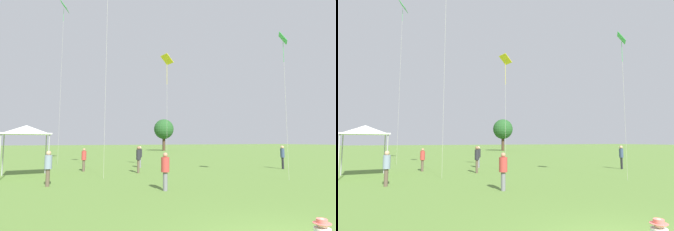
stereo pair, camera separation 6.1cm
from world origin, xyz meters
TOP-DOWN VIEW (x-y plane):
  - person_standing_1 at (1.78, 17.63)m, footprint 0.47×0.47m
  - person_standing_2 at (0.65, 14.11)m, footprint 0.42×0.42m
  - person_standing_3 at (-2.76, 16.61)m, footprint 0.48×0.48m
  - person_standing_4 at (12.01, 12.35)m, footprint 0.33×0.33m
  - person_standing_5 at (-4.91, 10.63)m, footprint 0.47×0.47m
  - person_standing_6 at (-0.02, 7.42)m, footprint 0.39×0.39m
  - canopy_tent at (-6.40, 15.03)m, footprint 3.06×3.06m
  - kite_0 at (2.98, 14.59)m, footprint 0.84×1.00m
  - kite_1 at (7.56, 7.63)m, footprint 0.80×0.81m
  - kite_3 at (-4.54, 23.07)m, footprint 1.04×1.38m
  - distant_tree_0 at (17.78, 52.76)m, footprint 4.57×4.57m

SIDE VIEW (x-z plane):
  - person_standing_6 at x=-0.02m, z-range 0.16..1.84m
  - person_standing_3 at x=-2.76m, z-range 0.16..1.84m
  - person_standing_5 at x=-4.91m, z-range 0.17..1.89m
  - person_standing_1 at x=1.78m, z-range 0.17..1.93m
  - person_standing_4 at x=12.01m, z-range 0.20..2.04m
  - person_standing_2 at x=0.65m, z-range 0.21..2.05m
  - canopy_tent at x=-6.40m, z-range 1.28..4.47m
  - distant_tree_0 at x=17.78m, z-range 1.29..8.54m
  - kite_1 at x=7.56m, z-range 3.60..12.16m
  - kite_0 at x=2.98m, z-range 3.79..12.58m
  - kite_3 at x=-4.54m, z-range 7.05..23.08m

